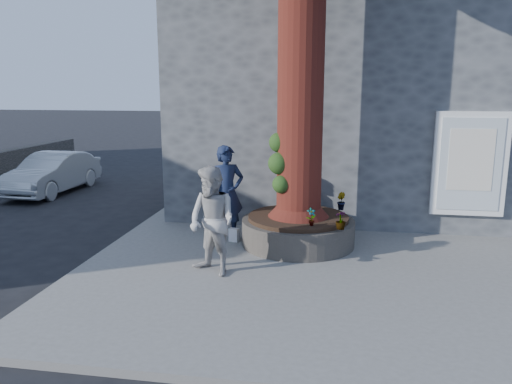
% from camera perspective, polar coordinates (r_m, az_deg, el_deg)
% --- Properties ---
extents(ground, '(120.00, 120.00, 0.00)m').
position_cam_1_polar(ground, '(8.65, -1.73, -10.45)').
color(ground, black).
rests_on(ground, ground).
extents(pavement, '(9.00, 8.00, 0.12)m').
position_cam_1_polar(pavement, '(9.42, 8.56, -8.29)').
color(pavement, slate).
rests_on(pavement, ground).
extents(yellow_line, '(0.10, 30.00, 0.01)m').
position_cam_1_polar(yellow_line, '(10.51, -17.29, -6.88)').
color(yellow_line, yellow).
rests_on(yellow_line, ground).
extents(stone_shop, '(10.30, 8.30, 6.30)m').
position_cam_1_polar(stone_shop, '(15.07, 13.28, 11.10)').
color(stone_shop, '#484B4D').
rests_on(stone_shop, ground).
extents(planter, '(2.30, 2.30, 0.60)m').
position_cam_1_polar(planter, '(10.29, 4.82, -4.38)').
color(planter, black).
rests_on(planter, pavement).
extents(man, '(0.87, 0.80, 2.00)m').
position_cam_1_polar(man, '(10.42, -3.31, -0.14)').
color(man, '#151E3A').
rests_on(man, pavement).
extents(woman, '(1.15, 1.07, 1.88)m').
position_cam_1_polar(woman, '(8.52, -5.03, -3.33)').
color(woman, '#ABA8A4').
rests_on(woman, pavement).
extents(shopping_bag, '(0.23, 0.17, 0.28)m').
position_cam_1_polar(shopping_bag, '(10.47, -2.53, -4.92)').
color(shopping_bag, white).
rests_on(shopping_bag, pavement).
extents(car_silver, '(1.42, 3.85, 1.26)m').
position_cam_1_polar(car_silver, '(17.01, -22.22, 2.02)').
color(car_silver, '#B3B7BB').
rests_on(car_silver, ground).
extents(plant_a, '(0.22, 0.20, 0.34)m').
position_cam_1_polar(plant_a, '(9.47, 6.35, -2.84)').
color(plant_a, gray).
rests_on(plant_a, planter).
extents(plant_b, '(0.27, 0.27, 0.37)m').
position_cam_1_polar(plant_b, '(10.79, 9.67, -1.02)').
color(plant_b, gray).
rests_on(plant_b, planter).
extents(plant_c, '(0.25, 0.25, 0.34)m').
position_cam_1_polar(plant_c, '(9.31, 9.66, -3.20)').
color(plant_c, gray).
rests_on(plant_c, planter).
extents(plant_d, '(0.34, 0.36, 0.32)m').
position_cam_1_polar(plant_d, '(10.10, 3.26, -1.93)').
color(plant_d, gray).
rests_on(plant_d, planter).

